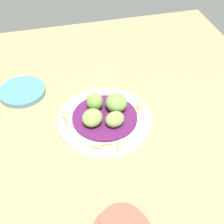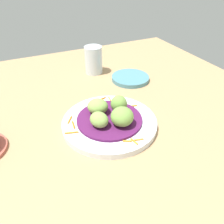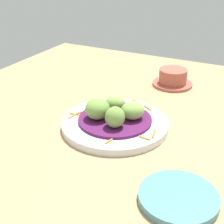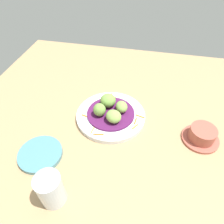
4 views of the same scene
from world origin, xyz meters
The scene contains 10 objects.
table_surface centered at (0.00, 0.00, 1.00)cm, with size 110.00×110.00×2.00cm, color tan.
main_plate centered at (0.61, -2.97, 2.82)cm, with size 24.45×24.45×1.63cm, color silver.
cabbage_bed centered at (0.61, -2.97, 3.96)cm, with size 16.81×16.81×0.65cm, color #51194C.
carrot_garnish centered at (-1.09, -2.25, 3.83)cm, with size 21.87×21.59×0.40cm.
guac_scoop_left centered at (-1.15, 0.56, 6.27)cm, with size 5.40×4.95×3.98cm, color #84A851.
guac_scoop_center centered at (-2.92, -4.72, 6.16)cm, with size 4.87×4.08×3.75cm, color #84A851.
guac_scoop_right centered at (2.36, -6.50, 6.63)cm, with size 5.60×5.60×4.69cm, color #759E47.
guac_scoop_back centered at (4.13, -1.21, 6.62)cm, with size 4.35×4.28×4.68cm, color #759E47.
side_plate_small centered at (18.01, 17.32, 2.69)cm, with size 13.22×13.22×1.38cm, color teal.
terracotta_bowl centered at (-29.92, 0.90, 4.18)cm, with size 11.75×11.75×4.97cm.
Camera 3 is at (60.23, 26.74, 39.55)cm, focal length 53.18 mm.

